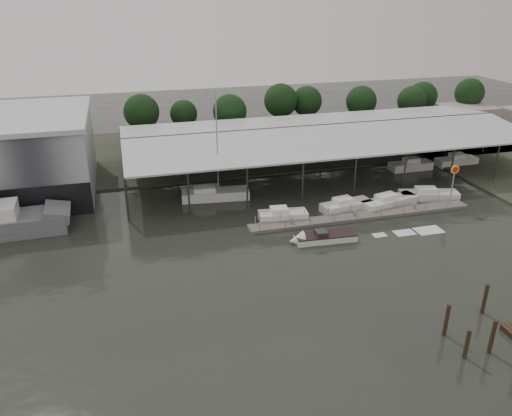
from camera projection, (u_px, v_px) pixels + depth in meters
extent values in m
plane|color=#242921|center=(265.00, 278.00, 47.32)|extent=(200.00, 200.00, 0.00)
cube|color=#3B4030|center=(196.00, 151.00, 84.39)|extent=(140.00, 30.00, 0.30)
cube|color=#2F3234|center=(323.00, 125.00, 73.47)|extent=(58.00, 0.40, 0.30)
cylinder|color=#2F3234|center=(127.00, 199.00, 57.88)|extent=(0.24, 0.24, 5.50)
cylinder|color=#2F3234|center=(121.00, 145.00, 78.21)|extent=(0.24, 0.24, 5.50)
cylinder|color=#2F3234|center=(444.00, 121.00, 92.27)|extent=(0.24, 0.24, 5.50)
cube|color=#615E56|center=(362.00, 216.00, 59.71)|extent=(28.00, 2.00, 0.40)
cylinder|color=gray|center=(260.00, 227.00, 55.52)|extent=(0.10, 0.10, 1.20)
cylinder|color=gray|center=(452.00, 198.00, 63.41)|extent=(0.10, 0.10, 1.20)
cube|color=gray|center=(355.00, 213.00, 59.26)|extent=(0.30, 0.30, 0.70)
cylinder|color=gray|center=(452.00, 189.00, 61.69)|extent=(0.16, 0.16, 5.00)
cylinder|color=yellow|center=(455.00, 169.00, 60.69)|extent=(1.10, 0.12, 1.10)
cylinder|color=red|center=(455.00, 170.00, 60.63)|extent=(0.70, 0.05, 0.70)
cube|color=gray|center=(466.00, 116.00, 99.61)|extent=(10.00, 8.00, 4.00)
cube|color=slate|center=(57.00, 212.00, 56.64)|extent=(3.13, 4.54, 1.75)
cube|color=white|center=(215.00, 195.00, 65.00)|extent=(8.90, 3.53, 1.40)
cube|color=white|center=(204.00, 189.00, 64.44)|extent=(2.95, 2.09, 0.80)
cylinder|color=gray|center=(217.00, 143.00, 62.28)|extent=(0.16, 0.16, 12.86)
cylinder|color=gray|center=(206.00, 186.00, 64.28)|extent=(3.49, 0.50, 0.12)
cube|color=white|center=(325.00, 238.00, 54.15)|extent=(6.80, 2.42, 0.90)
cone|color=white|center=(296.00, 241.00, 53.54)|extent=(1.72, 2.10, 2.00)
cube|color=black|center=(326.00, 234.00, 53.99)|extent=(6.81, 2.48, 0.12)
cube|color=#2F3234|center=(321.00, 233.00, 53.79)|extent=(1.29, 1.47, 0.50)
cube|color=silver|center=(380.00, 235.00, 55.47)|extent=(2.30, 1.50, 0.04)
cube|color=silver|center=(404.00, 233.00, 56.03)|extent=(3.10, 2.00, 0.04)
cube|color=silver|center=(429.00, 230.00, 56.58)|extent=(3.90, 2.50, 0.04)
cube|color=white|center=(283.00, 216.00, 59.01)|extent=(5.95, 2.87, 1.10)
cube|color=white|center=(279.00, 210.00, 58.57)|extent=(2.18, 1.83, 0.70)
cube|color=white|center=(346.00, 206.00, 61.70)|extent=(6.83, 3.24, 1.10)
cube|color=white|center=(343.00, 201.00, 61.26)|extent=(2.53, 1.96, 0.70)
cube|color=white|center=(389.00, 202.00, 62.78)|extent=(8.08, 3.92, 1.10)
cube|color=white|center=(386.00, 197.00, 62.34)|extent=(3.02, 2.19, 0.70)
cube|color=white|center=(428.00, 195.00, 64.91)|extent=(7.82, 3.97, 1.10)
cube|color=white|center=(426.00, 190.00, 64.47)|extent=(2.94, 2.20, 0.70)
cylinder|color=#37271B|center=(492.00, 340.00, 37.08)|extent=(0.32, 0.32, 3.50)
cylinder|color=#37271B|center=(466.00, 347.00, 36.66)|extent=(0.32, 0.32, 3.05)
cylinder|color=#37271B|center=(446.00, 323.00, 39.01)|extent=(0.32, 0.32, 3.43)
cylinder|color=#37271B|center=(484.00, 302.00, 41.74)|extent=(0.32, 0.32, 3.37)
cylinder|color=black|center=(144.00, 134.00, 86.38)|extent=(0.50, 0.50, 4.31)
sphere|color=#1A3A17|center=(142.00, 112.00, 84.83)|extent=(6.04, 6.04, 6.04)
cylinder|color=black|center=(185.00, 131.00, 90.09)|extent=(0.50, 0.50, 3.47)
sphere|color=#1A3A17|center=(184.00, 114.00, 88.83)|extent=(4.86, 4.86, 4.86)
cylinder|color=black|center=(230.00, 133.00, 87.57)|extent=(0.50, 0.50, 4.18)
sphere|color=#1A3A17|center=(230.00, 111.00, 86.06)|extent=(5.85, 5.85, 5.85)
cylinder|color=black|center=(280.00, 122.00, 94.29)|extent=(0.50, 0.50, 4.45)
sphere|color=#1A3A17|center=(281.00, 100.00, 92.69)|extent=(6.23, 6.23, 6.23)
cylinder|color=black|center=(306.00, 120.00, 96.03)|extent=(0.50, 0.50, 4.08)
sphere|color=#1A3A17|center=(307.00, 101.00, 94.56)|extent=(5.71, 5.71, 5.71)
cylinder|color=black|center=(360.00, 120.00, 95.80)|extent=(0.50, 0.50, 4.12)
sphere|color=#1A3A17|center=(361.00, 101.00, 94.32)|extent=(5.77, 5.77, 5.77)
cylinder|color=black|center=(410.00, 119.00, 97.24)|extent=(0.50, 0.50, 3.97)
sphere|color=#1A3A17|center=(412.00, 101.00, 95.81)|extent=(5.56, 5.56, 5.56)
cylinder|color=black|center=(420.00, 115.00, 100.31)|extent=(0.50, 0.50, 4.09)
sphere|color=#1A3A17|center=(422.00, 96.00, 98.84)|extent=(5.73, 5.73, 5.73)
cylinder|color=black|center=(466.00, 111.00, 103.23)|extent=(0.50, 0.50, 4.17)
sphere|color=#1A3A17|center=(469.00, 93.00, 101.73)|extent=(5.83, 5.83, 5.83)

